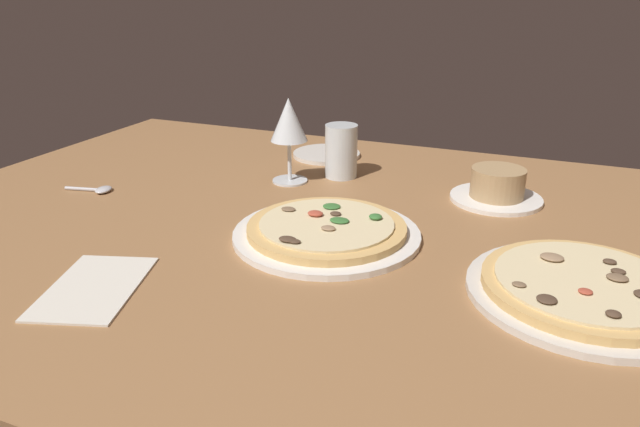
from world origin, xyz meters
TOP-DOWN VIEW (x-y plane):
  - dining_table at (0.00, 0.00)cm, footprint 150.00×110.00cm
  - pizza_main at (4.05, -4.29)cm, footprint 29.92×29.92cm
  - pizza_side at (42.03, -8.99)cm, footprint 30.08×30.08cm
  - ramekin_on_saucer at (26.93, 23.27)cm, footprint 16.80×16.80cm
  - wine_glass_far at (-13.16, 18.59)cm, footprint 7.35×7.35cm
  - water_glass at (-4.74, 25.64)cm, footprint 6.66×6.66cm
  - side_plate at (-13.11, 38.43)cm, footprint 15.47×15.47cm
  - paper_menu at (-18.51, -31.62)cm, footprint 16.52×20.84cm
  - spoon at (-44.81, -1.14)cm, footprint 9.75×4.51cm

SIDE VIEW (x-z plane):
  - dining_table at x=0.00cm, z-range 0.00..4.00cm
  - paper_menu at x=-18.51cm, z-range 4.00..4.30cm
  - side_plate at x=-13.11cm, z-range 4.00..4.90cm
  - spoon at x=-44.81cm, z-range 3.96..4.96cm
  - pizza_main at x=4.05cm, z-range 3.48..6.87cm
  - pizza_side at x=42.03cm, z-range 3.56..6.83cm
  - ramekin_on_saucer at x=26.93cm, z-range 3.46..9.66cm
  - water_glass at x=-4.74cm, z-range 3.37..14.28cm
  - wine_glass_far at x=-13.16cm, z-range 7.58..24.65cm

